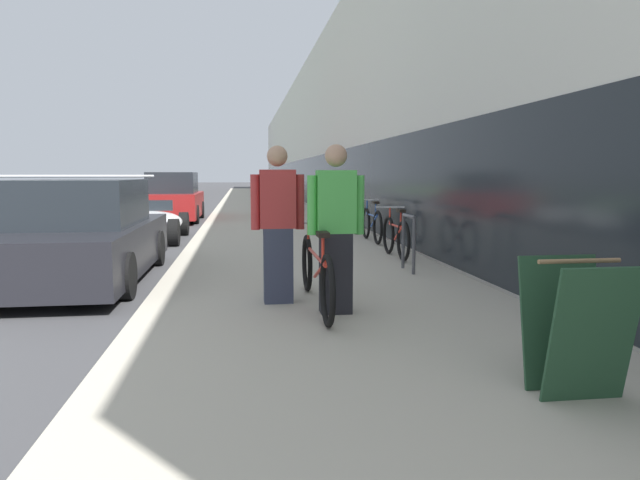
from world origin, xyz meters
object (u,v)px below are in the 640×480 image
Objects in this scene: cruiser_bike_farthest at (340,217)px; parked_sedan_far at (173,199)px; tandem_bicycle at (316,273)px; sandwich_board_sign at (576,327)px; person_bystander at (278,225)px; cruiser_bike_middle at (372,224)px; cruiser_bike_nearest at (396,236)px; parked_sedan_curbside at (81,236)px; bike_rack_hoop at (409,237)px; vintage_roadster_curbside at (146,224)px; person_rider at (336,229)px.

cruiser_bike_farthest is 7.13m from parked_sedan_far.
tandem_bicycle reaches higher than cruiser_bike_farthest.
person_bystander is at bearing 120.38° from sandwich_board_sign.
parked_sedan_far reaches higher than cruiser_bike_middle.
cruiser_bike_nearest is 0.91× the size of cruiser_bike_middle.
bike_rack_hoop is at bearing -5.96° from parked_sedan_curbside.
tandem_bicycle is at bearing 116.63° from sandwich_board_sign.
parked_sedan_far is (-0.02, 5.75, 0.33)m from vintage_roadster_curbside.
vintage_roadster_curbside is (-2.65, 7.48, -0.60)m from person_bystander.
bike_rack_hoop is at bearing 86.35° from sandwich_board_sign.
person_rider is 4.38m from parked_sedan_curbside.
person_bystander is at bearing -40.37° from parked_sedan_curbside.
vintage_roadster_curbside is at bearing 111.71° from person_rider.
parked_sedan_far is (-4.71, 11.42, 0.09)m from bike_rack_hoop.
cruiser_bike_middle reaches higher than cruiser_bike_farthest.
bike_rack_hoop is at bearing -97.76° from cruiser_bike_nearest.
cruiser_bike_farthest is at bearing 78.39° from tandem_bicycle.
vintage_roadster_curbside is at bearing 112.78° from sandwich_board_sign.
parked_sedan_far is at bearing 90.17° from vintage_roadster_curbside.
person_bystander reaches higher than tandem_bicycle.
parked_sedan_curbside is (-4.79, -5.60, 0.19)m from cruiser_bike_farthest.
cruiser_bike_farthest is at bearing 92.03° from cruiser_bike_nearest.
person_bystander is 8.19m from cruiser_bike_farthest.
vintage_roadster_curbside is (-4.39, 10.45, -0.17)m from sandwich_board_sign.
cruiser_bike_middle is at bearing 73.69° from person_rider.
person_bystander reaches higher than person_rider.
cruiser_bike_nearest is at bearing -92.98° from cruiser_bike_middle.
person_rider is 0.96× the size of cruiser_bike_middle.
sandwich_board_sign is (1.35, -2.70, 0.08)m from tandem_bicycle.
cruiser_bike_nearest is 6.21m from sandwich_board_sign.
cruiser_bike_nearest is 6.49m from vintage_roadster_curbside.
person_bystander is at bearing -78.62° from parked_sedan_far.
person_rider is 1.93× the size of sandwich_board_sign.
parked_sedan_curbside reaches higher than cruiser_bike_farthest.
bike_rack_hoop is 0.51× the size of cruiser_bike_nearest.
cruiser_bike_nearest is 5.04m from parked_sedan_curbside.
bike_rack_hoop is 4.79m from parked_sedan_curbside.
parked_sedan_curbside is 10.92m from parked_sedan_far.
person_rider is at bearing 116.25° from sandwich_board_sign.
cruiser_bike_farthest is at bearing 79.88° from person_rider.
cruiser_bike_nearest is (1.68, 3.78, -0.51)m from person_rider.
parked_sedan_far is at bearing 116.08° from cruiser_bike_nearest.
cruiser_bike_nearest is (0.19, 1.40, -0.15)m from bike_rack_hoop.
cruiser_bike_farthest is at bearing 49.44° from parked_sedan_curbside.
person_rider is 2.71m from sandwich_board_sign.
cruiser_bike_nearest is 0.40× the size of parked_sedan_far.
person_rider is at bearing -113.94° from cruiser_bike_nearest.
person_bystander is at bearing -138.50° from bike_rack_hoop.
person_rider is 8.68m from vintage_roadster_curbside.
parked_sedan_far is (-3.22, 13.80, -0.27)m from person_rider.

